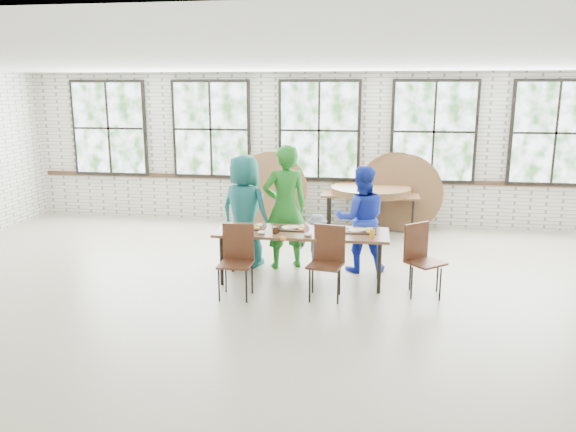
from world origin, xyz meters
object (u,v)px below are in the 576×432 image
dining_table (302,235)px  chair_near_right (327,255)px  chair_near_left (237,254)px  storage_table (370,196)px

dining_table → chair_near_right: (0.40, -0.51, -0.13)m
chair_near_right → chair_near_left: bearing=-161.9°
dining_table → chair_near_right: 0.67m
dining_table → storage_table: (0.92, 3.04, -0.00)m
dining_table → storage_table: bearing=73.0°
chair_near_left → chair_near_right: (1.18, 0.13, 0.00)m
dining_table → storage_table: 3.17m
chair_near_right → storage_table: chair_near_right is taller
dining_table → chair_near_right: chair_near_right is taller
dining_table → chair_near_left: chair_near_left is taller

